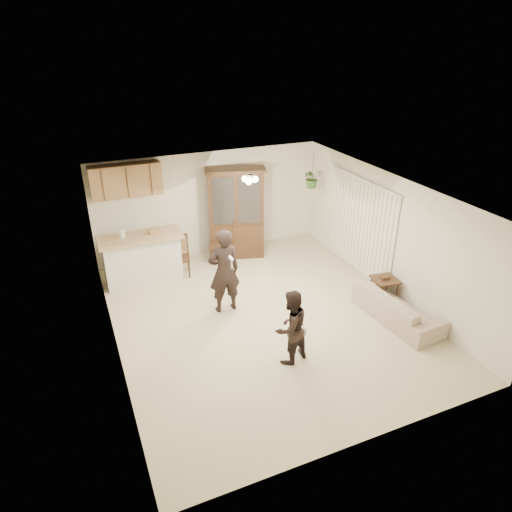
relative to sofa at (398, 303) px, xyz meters
name	(u,v)px	position (x,y,z in m)	size (l,w,h in m)	color
floor	(265,317)	(-2.29, 1.06, -0.37)	(6.50, 6.50, 0.00)	beige
ceiling	(266,194)	(-2.29, 1.06, 2.13)	(5.50, 6.50, 0.02)	white
wall_back	(210,204)	(-2.29, 4.31, 0.88)	(5.50, 0.02, 2.50)	white
wall_front	(373,369)	(-2.29, -2.19, 0.88)	(5.50, 0.02, 2.50)	white
wall_left	(109,290)	(-5.04, 1.06, 0.88)	(0.02, 6.50, 2.50)	white
wall_right	(389,235)	(0.46, 1.06, 0.88)	(0.02, 6.50, 2.50)	white
breakfast_bar	(143,261)	(-4.14, 3.41, 0.13)	(1.60, 0.55, 1.00)	silver
bar_top	(140,237)	(-4.14, 3.41, 0.68)	(1.75, 0.70, 0.08)	tan
upper_cabinets	(126,180)	(-4.19, 4.13, 1.73)	(1.50, 0.34, 0.70)	olive
vertical_blinds	(360,227)	(0.42, 1.96, 0.73)	(0.06, 2.30, 2.10)	white
ceiling_fixture	(250,179)	(-2.09, 2.26, 2.03)	(0.36, 0.36, 0.20)	#FFE4BF
hanging_plant	(312,178)	(0.01, 3.46, 1.48)	(0.43, 0.37, 0.48)	#2E6126
plant_cord	(313,164)	(0.01, 3.46, 1.81)	(0.01, 0.01, 0.65)	black
sofa	(398,303)	(0.00, 0.00, 0.00)	(1.87, 0.73, 0.73)	beige
adult	(224,269)	(-2.89, 1.62, 0.53)	(0.66, 0.43, 1.80)	black
child	(291,326)	(-2.43, -0.28, 0.31)	(0.66, 0.51, 1.35)	black
china_hutch	(236,214)	(-1.80, 3.83, 0.71)	(1.48, 0.90, 2.18)	#361E13
side_table	(384,290)	(0.17, 0.63, -0.09)	(0.53, 0.53, 0.58)	#361E13
chair_bar	(181,264)	(-3.32, 3.36, -0.10)	(0.49, 0.49, 0.94)	#361E13
chair_hutch_left	(220,251)	(-2.30, 3.63, -0.08)	(0.61, 0.61, 1.00)	#361E13
chair_hutch_right	(233,244)	(-1.88, 3.88, -0.08)	(0.61, 0.61, 1.01)	#361E13
controller_adult	(231,258)	(-2.89, 1.22, 0.95)	(0.05, 0.15, 0.05)	white
controller_child	(305,328)	(-2.33, -0.57, 0.44)	(0.04, 0.11, 0.04)	white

